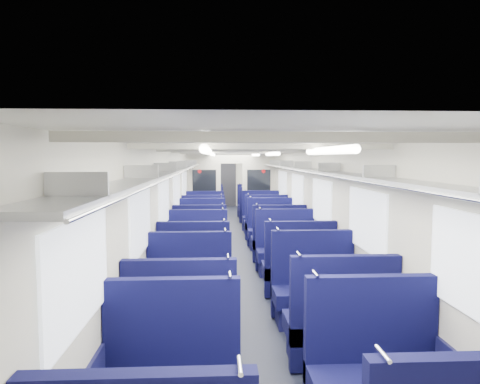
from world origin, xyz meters
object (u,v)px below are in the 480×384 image
Objects in this scene: seat_7 at (314,294)px; seat_16 at (204,226)px; seat_10 at (198,255)px; seat_14 at (202,233)px; seat_21 at (256,211)px; seat_23 at (253,207)px; seat_8 at (194,272)px; seat_12 at (200,243)px; seat_11 at (286,253)px; seat_17 at (266,225)px; seat_19 at (261,219)px; seat_15 at (271,232)px; end_door at (228,184)px; seat_5 at (340,329)px; seat_22 at (207,207)px; seat_18 at (205,220)px; seat_13 at (278,243)px; seat_9 at (298,271)px; seat_20 at (207,211)px; seat_4 at (181,335)px; bulkhead at (232,187)px; seat_6 at (189,297)px; seat_3 at (376,381)px.

seat_7 and seat_16 have the same top height.
seat_10 is 2.26m from seat_14.
seat_14 is 4.52m from seat_21.
seat_23 is at bearing 90.00° from seat_7.
seat_8 is 3.46m from seat_14.
seat_7 is 1.00× the size of seat_14.
seat_12 is at bearing 90.00° from seat_8.
seat_10 is at bearing -179.19° from seat_11.
seat_12 is at bearing -90.00° from seat_16.
seat_17 is 1.14m from seat_19.
seat_15 is (0.00, 4.70, 0.00)m from seat_7.
seat_19 is 1.89m from seat_21.
end_door reaches higher than seat_12.
seat_5 is 11.40m from seat_22.
seat_5 is 5.90m from seat_15.
seat_17 is 1.00× the size of seat_18.
seat_22 is (-1.66, 7.67, 0.00)m from seat_11.
seat_13 is (1.66, 1.03, 0.00)m from seat_10.
end_door is 12.67m from seat_9.
seat_7 and seat_19 have the same top height.
end_door is 1.61× the size of seat_19.
seat_20 is at bearing 90.00° from seat_18.
seat_7 is 9.17m from seat_20.
seat_4 is 8.13m from seat_18.
seat_8 is 1.00× the size of seat_22.
seat_11 is 2.78m from seat_14.
seat_16 and seat_19 have the same top height.
seat_20 is (0.00, 6.63, 0.00)m from seat_10.
end_door is 1.61× the size of seat_16.
end_door reaches higher than seat_17.
bulkhead is 2.25× the size of seat_8.
seat_18 is at bearing -120.05° from bulkhead.
seat_5 and seat_7 have the same top height.
seat_12 is at bearing -99.82° from bulkhead.
seat_12 is (-0.83, -10.27, -0.62)m from end_door.
seat_6 and seat_21 have the same top height.
seat_4 and seat_17 have the same top height.
seat_3 is 1.00× the size of seat_17.
seat_3 and seat_18 have the same top height.
seat_13 is at bearing -36.55° from seat_14.
seat_11 is (0.83, -11.36, -0.62)m from end_door.
seat_3 is 1.00× the size of seat_14.
bulkhead is 2.25× the size of seat_11.
seat_16 is 3.19m from seat_20.
seat_16 is (0.00, 7.09, 0.00)m from seat_4.
seat_11 and seat_23 have the same top height.
seat_10 is 1.00× the size of seat_16.
seat_15 is 1.00× the size of seat_19.
seat_4 and seat_5 have the same top height.
seat_16 is 1.00× the size of seat_23.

